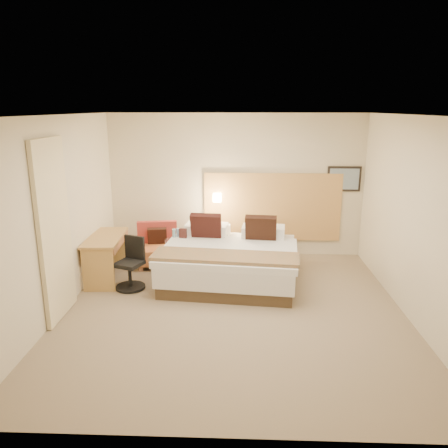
{
  "coord_description": "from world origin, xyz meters",
  "views": [
    {
      "loc": [
        0.09,
        -5.69,
        2.8
      ],
      "look_at": [
        -0.16,
        0.7,
        1.08
      ],
      "focal_mm": 35.0,
      "sensor_mm": 36.0,
      "label": 1
    }
  ],
  "objects_px": {
    "lounge_chair": "(158,248)",
    "desk": "(107,246)",
    "desk_chair": "(131,268)",
    "bed": "(231,259)",
    "side_table": "(179,254)"
  },
  "relations": [
    {
      "from": "lounge_chair",
      "to": "desk",
      "type": "bearing_deg",
      "value": -134.93
    },
    {
      "from": "desk",
      "to": "desk_chair",
      "type": "bearing_deg",
      "value": -38.09
    },
    {
      "from": "lounge_chair",
      "to": "desk",
      "type": "height_order",
      "value": "lounge_chair"
    },
    {
      "from": "bed",
      "to": "side_table",
      "type": "relative_size",
      "value": 3.99
    },
    {
      "from": "desk",
      "to": "lounge_chair",
      "type": "bearing_deg",
      "value": 45.07
    },
    {
      "from": "bed",
      "to": "side_table",
      "type": "distance_m",
      "value": 0.98
    },
    {
      "from": "lounge_chair",
      "to": "desk_chair",
      "type": "height_order",
      "value": "desk_chair"
    },
    {
      "from": "bed",
      "to": "lounge_chair",
      "type": "height_order",
      "value": "bed"
    },
    {
      "from": "desk_chair",
      "to": "lounge_chair",
      "type": "bearing_deg",
      "value": 78.63
    },
    {
      "from": "bed",
      "to": "desk_chair",
      "type": "bearing_deg",
      "value": -163.68
    },
    {
      "from": "lounge_chair",
      "to": "side_table",
      "type": "distance_m",
      "value": 0.52
    },
    {
      "from": "side_table",
      "to": "desk_chair",
      "type": "relative_size",
      "value": 0.72
    },
    {
      "from": "lounge_chair",
      "to": "desk",
      "type": "xyz_separation_m",
      "value": [
        -0.7,
        -0.7,
        0.27
      ]
    },
    {
      "from": "bed",
      "to": "lounge_chair",
      "type": "bearing_deg",
      "value": 155.49
    },
    {
      "from": "lounge_chair",
      "to": "side_table",
      "type": "relative_size",
      "value": 1.39
    }
  ]
}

